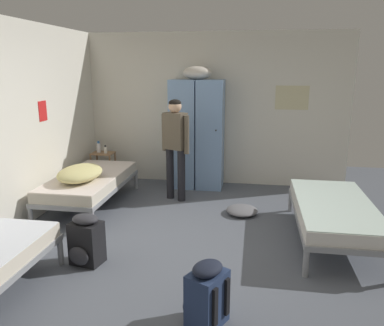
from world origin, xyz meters
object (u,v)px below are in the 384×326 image
object	(u,v)px
bed_right	(334,211)
lotion_bottle	(105,150)
clothes_pile_grey	(242,210)
water_bottle	(99,147)
bedding_heap	(80,173)
person_traveler	(175,140)
backpack_navy	(206,295)
backpack_black	(86,241)
locker_bank	(197,132)
shelf_unit	(103,165)
bed_left_rear	(90,182)

from	to	relation	value
bed_right	lotion_bottle	bearing A→B (deg)	153.74
bed_right	clothes_pile_grey	distance (m)	1.35
bed_right	water_bottle	size ratio (longest dim) A/B	9.41
bedding_heap	lotion_bottle	bearing A→B (deg)	97.14
bedding_heap	person_traveler	distance (m)	1.49
person_traveler	backpack_navy	world-z (taller)	person_traveler
backpack_black	water_bottle	bearing A→B (deg)	109.71
bed_right	clothes_pile_grey	xyz separation A→B (m)	(-1.11, 0.70, -0.33)
locker_bank	backpack_navy	world-z (taller)	locker_bank
shelf_unit	bedding_heap	bearing A→B (deg)	-80.31
backpack_navy	clothes_pile_grey	bearing A→B (deg)	85.39
shelf_unit	water_bottle	world-z (taller)	water_bottle
backpack_black	bedding_heap	bearing A→B (deg)	116.56
backpack_black	clothes_pile_grey	world-z (taller)	backpack_black
person_traveler	water_bottle	size ratio (longest dim) A/B	7.83
water_bottle	bed_left_rear	bearing A→B (deg)	-74.25
lotion_bottle	bedding_heap	bearing A→B (deg)	-82.86
bed_left_rear	backpack_black	size ratio (longest dim) A/B	3.45
bed_left_rear	lotion_bottle	world-z (taller)	lotion_bottle
locker_bank	shelf_unit	distance (m)	1.80
bedding_heap	clothes_pile_grey	distance (m)	2.36
water_bottle	backpack_navy	bearing A→B (deg)	-56.45
backpack_navy	lotion_bottle	bearing A→B (deg)	122.30
backpack_black	shelf_unit	bearing A→B (deg)	108.39
backpack_navy	backpack_black	size ratio (longest dim) A/B	1.00
bed_right	bedding_heap	xyz separation A→B (m)	(-3.39, 0.37, 0.21)
locker_bank	backpack_black	size ratio (longest dim) A/B	3.76
backpack_navy	bed_left_rear	bearing A→B (deg)	130.21
locker_bank	backpack_black	xyz separation A→B (m)	(-0.75, -2.92, -0.71)
person_traveler	clothes_pile_grey	bearing A→B (deg)	-23.66
backpack_black	bed_left_rear	bearing A→B (deg)	112.39
bed_left_rear	lotion_bottle	xyz separation A→B (m)	(-0.18, 1.11, 0.25)
person_traveler	clothes_pile_grey	size ratio (longest dim) A/B	3.32
bed_right	clothes_pile_grey	bearing A→B (deg)	147.94
locker_bank	lotion_bottle	size ratio (longest dim) A/B	14.25
lotion_bottle	backpack_navy	xyz separation A→B (m)	(2.25, -3.56, -0.37)
shelf_unit	backpack_navy	xyz separation A→B (m)	(2.32, -3.60, -0.09)
locker_bank	bedding_heap	distance (m)	2.14
shelf_unit	backpack_navy	size ratio (longest dim) A/B	1.04
clothes_pile_grey	bedding_heap	bearing A→B (deg)	-171.76
bed_right	backpack_black	bearing A→B (deg)	-159.36
shelf_unit	backpack_navy	bearing A→B (deg)	-57.19
water_bottle	lotion_bottle	size ratio (longest dim) A/B	1.39
bed_right	backpack_navy	world-z (taller)	backpack_navy
backpack_navy	clothes_pile_grey	size ratio (longest dim) A/B	1.15
lotion_bottle	backpack_navy	world-z (taller)	lotion_bottle
shelf_unit	clothes_pile_grey	world-z (taller)	shelf_unit
shelf_unit	lotion_bottle	world-z (taller)	lotion_bottle
bed_left_rear	bed_right	xyz separation A→B (m)	(3.38, -0.65, 0.00)
lotion_bottle	backpack_black	xyz separation A→B (m)	(0.87, -2.77, -0.37)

